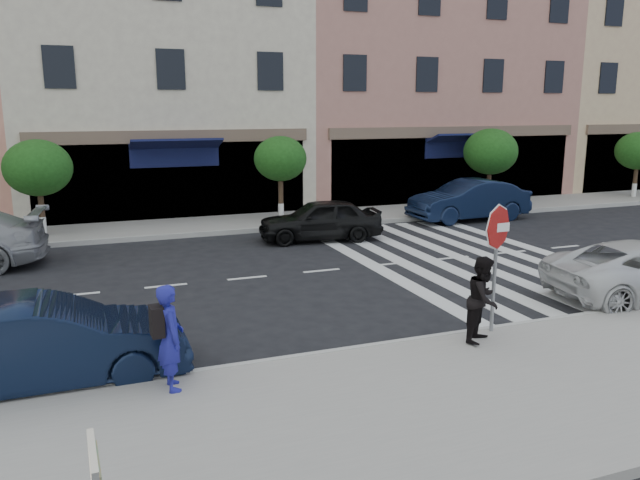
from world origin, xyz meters
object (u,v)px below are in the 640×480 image
at_px(stop_sign, 497,239).
at_px(photographer, 171,337).
at_px(car_far_right, 469,200).
at_px(car_near_mid, 46,343).
at_px(car_far_mid, 320,220).
at_px(walker, 483,299).

distance_m(stop_sign, photographer, 5.94).
bearing_deg(car_far_right, car_near_mid, -56.71).
bearing_deg(car_near_mid, stop_sign, -96.24).
height_order(car_far_mid, car_far_right, car_far_right).
height_order(car_near_mid, car_far_mid, car_near_mid).
xyz_separation_m(photographer, walker, (5.39, 0.00, -0.03)).
bearing_deg(car_far_mid, car_far_right, 109.92).
bearing_deg(car_far_right, photographer, -50.26).
bearing_deg(photographer, car_far_mid, -35.09).
bearing_deg(photographer, walker, -93.30).
height_order(stop_sign, car_near_mid, stop_sign).
distance_m(walker, car_near_mid, 7.21).
xyz_separation_m(car_near_mid, car_far_right, (14.20, 9.92, 0.07)).
bearing_deg(car_near_mid, photographer, -122.26).
height_order(stop_sign, car_far_right, stop_sign).
distance_m(photographer, car_near_mid, 2.05).
bearing_deg(stop_sign, photographer, 179.67).
xyz_separation_m(stop_sign, car_near_mid, (-7.59, 0.73, -1.19)).
bearing_deg(stop_sign, walker, -147.98).
relative_size(photographer, car_near_mid, 0.38).
height_order(photographer, car_far_right, photographer).
relative_size(stop_sign, car_far_right, 0.51).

